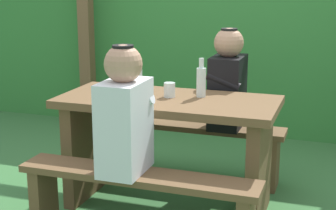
# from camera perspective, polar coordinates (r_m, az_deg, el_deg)

# --- Properties ---
(ground_plane) EXTENTS (12.00, 12.00, 0.00)m
(ground_plane) POSITION_cam_1_polar(r_m,az_deg,el_deg) (3.58, 0.00, -10.92)
(ground_plane) COLOR #396F3A
(hedge_backdrop) EXTENTS (6.40, 1.01, 1.72)m
(hedge_backdrop) POSITION_cam_1_polar(r_m,az_deg,el_deg) (5.47, 7.74, 7.11)
(hedge_backdrop) COLOR #347D36
(hedge_backdrop) RESTS_ON ground_plane
(pergola_post_left) EXTENTS (0.12, 0.12, 1.97)m
(pergola_post_left) POSITION_cam_1_polar(r_m,az_deg,el_deg) (5.27, -8.95, 8.14)
(pergola_post_left) COLOR brown
(pergola_post_left) RESTS_ON ground_plane
(picnic_table) EXTENTS (1.40, 0.64, 0.75)m
(picnic_table) POSITION_cam_1_polar(r_m,az_deg,el_deg) (3.40, 0.00, -3.16)
(picnic_table) COLOR brown
(picnic_table) RESTS_ON ground_plane
(bench_near) EXTENTS (1.40, 0.24, 0.43)m
(bench_near) POSITION_cam_1_polar(r_m,az_deg,el_deg) (3.00, -3.32, -9.56)
(bench_near) COLOR brown
(bench_near) RESTS_ON ground_plane
(bench_far) EXTENTS (1.40, 0.24, 0.43)m
(bench_far) POSITION_cam_1_polar(r_m,az_deg,el_deg) (3.94, 2.50, -3.71)
(bench_far) COLOR brown
(bench_far) RESTS_ON ground_plane
(person_white_shirt) EXTENTS (0.25, 0.35, 0.72)m
(person_white_shirt) POSITION_cam_1_polar(r_m,az_deg,el_deg) (2.88, -4.77, -1.05)
(person_white_shirt) COLOR silver
(person_white_shirt) RESTS_ON bench_near
(person_black_coat) EXTENTS (0.25, 0.35, 0.72)m
(person_black_coat) POSITION_cam_1_polar(r_m,az_deg,el_deg) (3.76, 6.53, 2.47)
(person_black_coat) COLOR black
(person_black_coat) RESTS_ON bench_far
(drinking_glass) EXTENTS (0.07, 0.07, 0.09)m
(drinking_glass) POSITION_cam_1_polar(r_m,az_deg,el_deg) (3.35, 0.18, 1.67)
(drinking_glass) COLOR silver
(drinking_glass) RESTS_ON picnic_table
(bottle_left) EXTENTS (0.06, 0.06, 0.25)m
(bottle_left) POSITION_cam_1_polar(r_m,az_deg,el_deg) (3.36, 3.64, 2.65)
(bottle_left) COLOR silver
(bottle_left) RESTS_ON picnic_table
(bottle_right) EXTENTS (0.06, 0.06, 0.21)m
(bottle_right) POSITION_cam_1_polar(r_m,az_deg,el_deg) (3.50, -3.34, 2.79)
(bottle_right) COLOR silver
(bottle_right) RESTS_ON picnic_table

